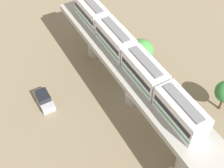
# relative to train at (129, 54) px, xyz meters

# --- Properties ---
(ground_plane) EXTENTS (120.00, 120.00, 0.00)m
(ground_plane) POSITION_rel_train_xyz_m (0.00, -1.22, -8.34)
(ground_plane) COLOR #84755B
(viaduct) EXTENTS (5.20, 35.80, 6.81)m
(viaduct) POSITION_rel_train_xyz_m (0.00, -1.22, -2.97)
(viaduct) COLOR #A8A59E
(viaduct) RESTS_ON ground
(train) EXTENTS (2.64, 27.45, 3.24)m
(train) POSITION_rel_train_xyz_m (0.00, 0.00, 0.00)
(train) COLOR white
(train) RESTS_ON viaduct
(parked_car_silver) EXTENTS (1.81, 4.20, 1.76)m
(parked_car_silver) POSITION_rel_train_xyz_m (-10.87, 4.85, -7.60)
(parked_car_silver) COLOR #B2B5BA
(parked_car_silver) RESTS_ON ground
(tree_near_viaduct) EXTENTS (3.71, 3.71, 5.41)m
(tree_near_viaduct) POSITION_rel_train_xyz_m (4.92, 4.07, -4.80)
(tree_near_viaduct) COLOR brown
(tree_near_viaduct) RESTS_ON ground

